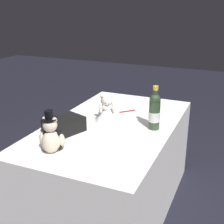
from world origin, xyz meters
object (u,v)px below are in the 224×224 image
object	(u,v)px
teddy_bear_groom	(52,137)
gift_case_black	(64,125)
signing_pen	(128,111)
teddy_bear_bride	(107,109)
champagne_bottle	(154,111)
guestbook	(99,105)

from	to	relation	value
teddy_bear_groom	gift_case_black	size ratio (longest dim) A/B	0.88
teddy_bear_groom	signing_pen	distance (m)	0.91
teddy_bear_bride	signing_pen	distance (m)	0.29
teddy_bear_bride	gift_case_black	bearing A→B (deg)	-28.89
teddy_bear_bride	champagne_bottle	world-z (taller)	champagne_bottle
gift_case_black	guestbook	world-z (taller)	gift_case_black
teddy_bear_groom	champagne_bottle	xyz separation A→B (m)	(-0.61, 0.48, 0.04)
guestbook	champagne_bottle	bearing A→B (deg)	55.84
teddy_bear_groom	teddy_bear_bride	distance (m)	0.63
teddy_bear_groom	gift_case_black	xyz separation A→B (m)	(-0.29, -0.09, -0.05)
signing_pen	guestbook	xyz separation A→B (m)	(-0.03, -0.29, 0.01)
teddy_bear_groom	teddy_bear_bride	xyz separation A→B (m)	(-0.62, 0.09, -0.01)
teddy_bear_bride	signing_pen	xyz separation A→B (m)	(-0.26, 0.08, -0.09)
teddy_bear_groom	signing_pen	size ratio (longest dim) A/B	2.32
signing_pen	teddy_bear_bride	bearing A→B (deg)	-17.40
signing_pen	guestbook	world-z (taller)	guestbook
gift_case_black	champagne_bottle	bearing A→B (deg)	119.46
teddy_bear_bride	champagne_bottle	xyz separation A→B (m)	(0.01, 0.39, 0.04)
champagne_bottle	guestbook	xyz separation A→B (m)	(-0.30, -0.60, -0.13)
champagne_bottle	guestbook	size ratio (longest dim) A/B	1.23
teddy_bear_groom	teddy_bear_bride	world-z (taller)	teddy_bear_groom
teddy_bear_groom	teddy_bear_bride	size ratio (longest dim) A/B	1.15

